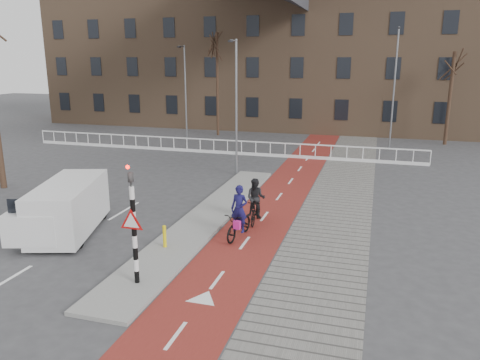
# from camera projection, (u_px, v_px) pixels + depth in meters

# --- Properties ---
(ground) EXTENTS (120.00, 120.00, 0.00)m
(ground) POSITION_uv_depth(u_px,v_px,m) (184.00, 261.00, 15.26)
(ground) COLOR #38383A
(ground) RESTS_ON ground
(bike_lane) EXTENTS (2.50, 60.00, 0.01)m
(bike_lane) POSITION_uv_depth(u_px,v_px,m) (287.00, 186.00, 24.12)
(bike_lane) COLOR maroon
(bike_lane) RESTS_ON ground
(sidewalk) EXTENTS (3.00, 60.00, 0.01)m
(sidewalk) POSITION_uv_depth(u_px,v_px,m) (342.00, 190.00, 23.35)
(sidewalk) COLOR slate
(sidewalk) RESTS_ON ground
(curb_island) EXTENTS (1.80, 16.00, 0.12)m
(curb_island) POSITION_uv_depth(u_px,v_px,m) (206.00, 218.00, 19.14)
(curb_island) COLOR gray
(curb_island) RESTS_ON ground
(traffic_signal) EXTENTS (0.80, 0.80, 3.68)m
(traffic_signal) POSITION_uv_depth(u_px,v_px,m) (133.00, 222.00, 13.04)
(traffic_signal) COLOR black
(traffic_signal) RESTS_ON curb_island
(bollard) EXTENTS (0.12, 0.12, 0.77)m
(bollard) POSITION_uv_depth(u_px,v_px,m) (165.00, 236.00, 15.98)
(bollard) COLOR yellow
(bollard) RESTS_ON curb_island
(cyclist_near) EXTENTS (0.93, 1.98, 1.98)m
(cyclist_near) POSITION_uv_depth(u_px,v_px,m) (239.00, 221.00, 17.02)
(cyclist_near) COLOR black
(cyclist_near) RESTS_ON bike_lane
(cyclist_far) EXTENTS (0.80, 1.70, 1.82)m
(cyclist_far) POSITION_uv_depth(u_px,v_px,m) (256.00, 205.00, 18.53)
(cyclist_far) COLOR black
(cyclist_far) RESTS_ON bike_lane
(van) EXTENTS (3.05, 4.82, 1.93)m
(van) POSITION_uv_depth(u_px,v_px,m) (69.00, 207.00, 17.48)
(van) COLOR silver
(van) RESTS_ON ground
(railing) EXTENTS (28.00, 0.10, 0.99)m
(railing) POSITION_uv_depth(u_px,v_px,m) (214.00, 149.00, 32.32)
(railing) COLOR silver
(railing) RESTS_ON ground
(townhouse_row) EXTENTS (46.00, 10.00, 15.90)m
(townhouse_row) POSITION_uv_depth(u_px,v_px,m) (286.00, 42.00, 43.78)
(townhouse_row) COLOR #7F6047
(townhouse_row) RESTS_ON ground
(tree_mid) EXTENTS (0.22, 0.22, 8.42)m
(tree_mid) POSITION_uv_depth(u_px,v_px,m) (217.00, 85.00, 38.92)
(tree_mid) COLOR black
(tree_mid) RESTS_ON ground
(tree_right) EXTENTS (0.26, 0.26, 6.86)m
(tree_right) POSITION_uv_depth(u_px,v_px,m) (450.00, 99.00, 34.77)
(tree_right) COLOR black
(tree_right) RESTS_ON ground
(streetlight_near) EXTENTS (0.12, 0.12, 7.38)m
(streetlight_near) POSITION_uv_depth(u_px,v_px,m) (236.00, 109.00, 25.61)
(streetlight_near) COLOR slate
(streetlight_near) RESTS_ON ground
(streetlight_left) EXTENTS (0.12, 0.12, 7.33)m
(streetlight_left) POSITION_uv_depth(u_px,v_px,m) (186.00, 94.00, 36.25)
(streetlight_left) COLOR slate
(streetlight_left) RESTS_ON ground
(streetlight_right) EXTENTS (0.12, 0.12, 8.44)m
(streetlight_right) POSITION_uv_depth(u_px,v_px,m) (394.00, 90.00, 32.46)
(streetlight_right) COLOR slate
(streetlight_right) RESTS_ON ground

